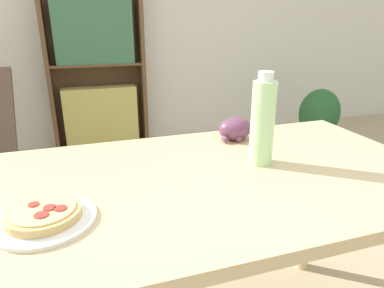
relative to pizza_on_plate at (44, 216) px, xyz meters
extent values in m
cube|color=silver|center=(0.41, 2.73, 0.53)|extent=(8.00, 0.05, 2.60)
cube|color=#D1B27F|center=(0.45, 0.12, -0.03)|extent=(1.39, 0.77, 0.03)
cylinder|color=#D1B27F|center=(-0.18, 0.44, -0.41)|extent=(0.06, 0.06, 0.72)
cylinder|color=#D1B27F|center=(1.08, 0.44, -0.41)|extent=(0.06, 0.06, 0.72)
cylinder|color=white|center=(0.00, 0.00, -0.01)|extent=(0.23, 0.23, 0.01)
cylinder|color=#DBB26B|center=(0.00, 0.00, 0.01)|extent=(0.17, 0.17, 0.02)
cylinder|color=#EACC7A|center=(0.00, 0.00, 0.02)|extent=(0.14, 0.14, 0.00)
cylinder|color=#A83328|center=(0.01, 0.00, 0.02)|extent=(0.03, 0.03, 0.00)
cylinder|color=#A83328|center=(0.00, -0.03, 0.02)|extent=(0.03, 0.03, 0.00)
cylinder|color=#A83328|center=(0.04, -0.01, 0.02)|extent=(0.03, 0.03, 0.00)
cylinder|color=#A83328|center=(-0.02, 0.02, 0.02)|extent=(0.02, 0.02, 0.00)
ellipsoid|color=#6B3856|center=(0.65, 0.38, 0.03)|extent=(0.13, 0.10, 0.08)
sphere|color=#6B3856|center=(0.60, 0.35, 0.00)|extent=(0.02, 0.02, 0.02)
sphere|color=#6B3856|center=(0.61, 0.39, 0.03)|extent=(0.03, 0.03, 0.03)
sphere|color=#6B3856|center=(0.61, 0.38, 0.01)|extent=(0.02, 0.02, 0.02)
sphere|color=#6B3856|center=(0.67, 0.35, 0.01)|extent=(0.02, 0.02, 0.02)
sphere|color=#6B3856|center=(0.64, 0.40, 0.02)|extent=(0.02, 0.02, 0.02)
sphere|color=#6B3856|center=(0.65, 0.34, 0.00)|extent=(0.02, 0.02, 0.02)
sphere|color=#6B3856|center=(0.60, 0.36, 0.00)|extent=(0.02, 0.02, 0.02)
cylinder|color=#B7EAA3|center=(0.63, 0.15, 0.12)|extent=(0.07, 0.07, 0.26)
cylinder|color=white|center=(0.63, 0.15, 0.26)|extent=(0.05, 0.05, 0.03)
cube|color=brown|center=(-0.15, 2.58, 0.03)|extent=(0.04, 0.25, 1.60)
cube|color=brown|center=(0.69, 2.58, 0.03)|extent=(0.04, 0.25, 1.60)
cube|color=brown|center=(0.27, 2.70, 0.03)|extent=(0.87, 0.01, 1.60)
cube|color=brown|center=(0.27, 2.58, -0.75)|extent=(0.80, 0.23, 0.02)
cube|color=#CCBC5B|center=(0.27, 2.56, -0.46)|extent=(0.68, 0.17, 0.56)
cube|color=brown|center=(0.27, 2.58, 0.03)|extent=(0.80, 0.23, 0.02)
cube|color=#3D704C|center=(0.27, 2.56, 0.32)|extent=(0.68, 0.17, 0.56)
cylinder|color=#BCB2A3|center=(2.25, 1.89, -0.67)|extent=(0.22, 0.22, 0.19)
ellipsoid|color=#285B2D|center=(2.25, 1.89, -0.42)|extent=(0.40, 0.34, 0.46)
camera|label=1|loc=(0.11, -0.74, 0.42)|focal=32.00mm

